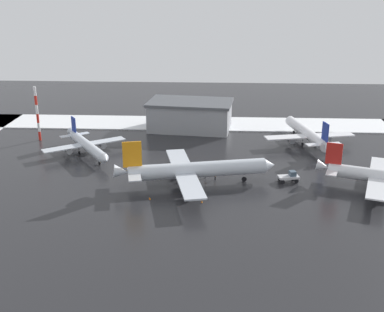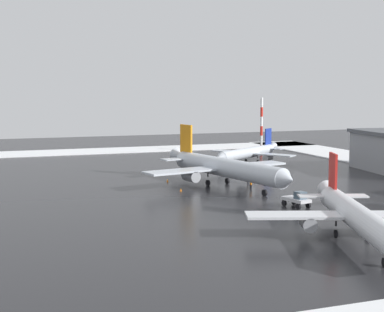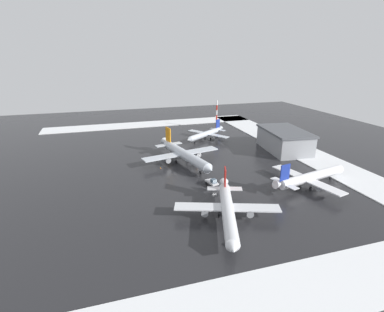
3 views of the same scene
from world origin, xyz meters
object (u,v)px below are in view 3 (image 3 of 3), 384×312
(airplane_parked_starboard, at_px, (206,134))
(ground_crew_by_nose_gear, at_px, (197,162))
(ground_crew_beside_wing, at_px, (196,165))
(pushback_tug, at_px, (212,182))
(ground_crew_near_tug, at_px, (198,158))
(airplane_parked_portside, at_px, (311,177))
(airplane_distant_tail, at_px, (228,210))
(traffic_cone_near_nose, at_px, (161,168))
(airplane_far_rear, at_px, (184,155))
(traffic_cone_mid_line, at_px, (158,158))
(cargo_hangar, at_px, (284,140))
(antenna_mast, at_px, (217,115))

(airplane_parked_starboard, bearing_deg, ground_crew_by_nose_gear, 30.78)
(ground_crew_beside_wing, bearing_deg, pushback_tug, -148.66)
(pushback_tug, bearing_deg, ground_crew_by_nose_gear, 164.88)
(ground_crew_near_tug, height_order, ground_crew_by_nose_gear, same)
(airplane_parked_portside, height_order, ground_crew_by_nose_gear, airplane_parked_portside)
(airplane_distant_tail, xyz_separation_m, traffic_cone_near_nose, (39.38, 8.28, -2.78))
(ground_crew_near_tug, distance_m, traffic_cone_near_nose, 15.65)
(airplane_far_rear, xyz_separation_m, airplane_distant_tail, (-41.44, 0.93, -0.49))
(airplane_far_rear, bearing_deg, ground_crew_beside_wing, 21.24)
(airplane_parked_portside, distance_m, ground_crew_beside_wing, 37.85)
(airplane_far_rear, distance_m, airplane_parked_starboard, 34.15)
(airplane_far_rear, distance_m, traffic_cone_mid_line, 12.42)
(cargo_hangar, bearing_deg, airplane_far_rear, 100.90)
(ground_crew_near_tug, bearing_deg, airplane_parked_portside, -157.85)
(airplane_parked_starboard, bearing_deg, traffic_cone_near_nose, 13.55)
(traffic_cone_mid_line, bearing_deg, pushback_tug, -159.70)
(antenna_mast, distance_m, traffic_cone_mid_line, 53.79)
(traffic_cone_mid_line, bearing_deg, ground_crew_by_nose_gear, -132.01)
(airplane_distant_tail, distance_m, antenna_mast, 92.42)
(ground_crew_by_nose_gear, distance_m, cargo_hangar, 40.17)
(airplane_far_rear, xyz_separation_m, traffic_cone_mid_line, (8.70, 8.23, -3.27))
(airplane_parked_starboard, xyz_separation_m, traffic_cone_near_nose, (-30.70, 27.79, -2.34))
(airplane_distant_tail, height_order, pushback_tug, airplane_distant_tail)
(ground_crew_by_nose_gear, xyz_separation_m, traffic_cone_mid_line, (11.14, 12.37, -0.70))
(airplane_parked_starboard, xyz_separation_m, ground_crew_by_nose_gear, (-31.08, 14.44, -1.64))
(airplane_distant_tail, distance_m, cargo_hangar, 63.17)
(airplane_parked_starboard, height_order, pushback_tug, airplane_parked_starboard)
(airplane_parked_starboard, xyz_separation_m, traffic_cone_mid_line, (-19.93, 26.81, -2.34))
(antenna_mast, relative_size, cargo_hangar, 0.58)
(airplane_far_rear, bearing_deg, airplane_distant_tail, -13.84)
(airplane_distant_tail, height_order, traffic_cone_mid_line, airplane_distant_tail)
(airplane_distant_tail, height_order, traffic_cone_near_nose, airplane_distant_tail)
(airplane_parked_starboard, xyz_separation_m, cargo_hangar, (-25.47, -25.19, 1.83))
(cargo_hangar, bearing_deg, ground_crew_by_nose_gear, 104.82)
(airplane_parked_portside, relative_size, airplane_parked_starboard, 1.29)
(traffic_cone_mid_line, bearing_deg, ground_crew_beside_wing, -139.67)
(ground_crew_near_tug, bearing_deg, airplane_distant_tail, 155.13)
(pushback_tug, distance_m, antenna_mast, 72.44)
(airplane_distant_tail, relative_size, ground_crew_beside_wing, 17.63)
(pushback_tug, xyz_separation_m, traffic_cone_mid_line, (30.03, 11.10, -1.01))
(airplane_parked_portside, distance_m, airplane_distant_tail, 34.10)
(ground_crew_beside_wing, bearing_deg, ground_crew_near_tug, 10.86)
(ground_crew_by_nose_gear, bearing_deg, airplane_distant_tail, -179.91)
(ground_crew_beside_wing, height_order, cargo_hangar, cargo_hangar)
(airplane_far_rear, relative_size, cargo_hangar, 1.35)
(ground_crew_near_tug, distance_m, cargo_hangar, 38.11)
(pushback_tug, bearing_deg, airplane_parked_starboard, 151.27)
(cargo_hangar, height_order, traffic_cone_near_nose, cargo_hangar)
(airplane_distant_tail, bearing_deg, traffic_cone_near_nose, -148.79)
(airplane_parked_portside, bearing_deg, traffic_cone_near_nose, 132.97)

